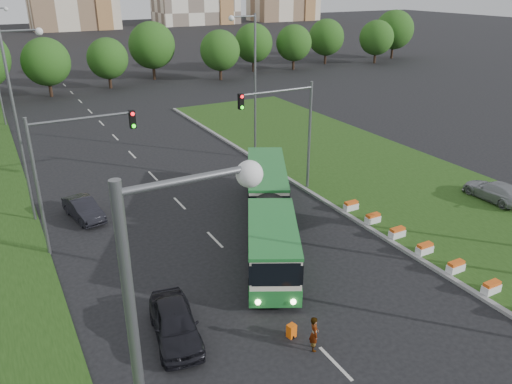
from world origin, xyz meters
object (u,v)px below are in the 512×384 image
traffic_mast_median (291,122)px  pedestrian (314,334)px  car_left_near (175,323)px  car_left_far (83,209)px  shopping_trolley (291,331)px  traffic_mast_left (66,161)px  car_median (495,191)px  articulated_bus (263,211)px

traffic_mast_median → pedestrian: traffic_mast_median is taller
car_left_near → car_left_far: car_left_near is taller
shopping_trolley → traffic_mast_left: bearing=105.3°
car_left_near → car_median: size_ratio=0.99×
traffic_mast_median → pedestrian: 17.50m
traffic_mast_left → pedestrian: traffic_mast_left is taller
traffic_mast_median → traffic_mast_left: 15.19m
articulated_bus → pedestrian: 10.49m
car_left_near → shopping_trolley: 5.10m
car_left_near → car_left_far: 14.17m
traffic_mast_median → articulated_bus: 7.88m
car_left_far → traffic_mast_median: bearing=-22.2°
car_left_near → traffic_mast_left: bearing=111.3°
traffic_mast_left → car_left_far: 6.10m
pedestrian → traffic_mast_median: bearing=-4.6°
car_median → car_left_far: bearing=-22.7°
traffic_mast_left → car_left_near: traffic_mast_left is taller
car_left_near → pedestrian: size_ratio=2.83×
car_median → car_left_near: bearing=7.4°
car_median → articulated_bus: bearing=-11.2°
car_left_near → pedestrian: (4.88, -3.50, 0.03)m
car_left_far → shopping_trolley: car_left_far is taller
traffic_mast_median → car_median: bearing=-35.3°
traffic_mast_left → shopping_trolley: size_ratio=12.71×
traffic_mast_median → shopping_trolley: bearing=-121.7°
articulated_bus → shopping_trolley: bearing=-84.2°
pedestrian → car_left_far: bearing=42.8°
traffic_mast_left → car_left_near: (2.20, -10.34, -4.57)m
articulated_bus → car_median: (16.71, -3.46, -0.78)m
traffic_mast_median → pedestrian: size_ratio=4.91×
traffic_mast_median → shopping_trolley: 16.90m
traffic_mast_left → pedestrian: 16.20m
traffic_mast_left → traffic_mast_median: bearing=3.8°
articulated_bus → car_left_far: 11.98m
shopping_trolley → car_left_near: bearing=139.7°
traffic_mast_left → articulated_bus: size_ratio=0.50×
car_left_far → shopping_trolley: (5.62, -16.50, -0.37)m
traffic_mast_median → articulated_bus: traffic_mast_median is taller
traffic_mast_left → car_median: 28.29m
traffic_mast_left → shopping_trolley: traffic_mast_left is taller
car_left_far → car_median: bearing=-34.3°
pedestrian → shopping_trolley: (-0.40, 1.12, -0.50)m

